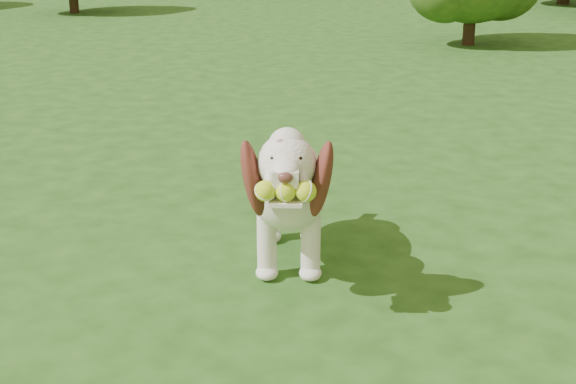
{
  "coord_description": "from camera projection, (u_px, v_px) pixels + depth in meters",
  "views": [
    {
      "loc": [
        0.27,
        -3.12,
        1.62
      ],
      "look_at": [
        0.39,
        0.12,
        0.46
      ],
      "focal_mm": 50.0,
      "sensor_mm": 36.0,
      "label": 1
    }
  ],
  "objects": [
    {
      "name": "dog",
      "position": [
        289.0,
        183.0,
        3.69
      ],
      "size": [
        0.43,
        1.2,
        0.78
      ],
      "rotation": [
        0.0,
        0.0,
        -0.06
      ],
      "color": "silver",
      "rests_on": "ground"
    },
    {
      "name": "ground",
      "position": [
        200.0,
        302.0,
        3.47
      ],
      "size": [
        80.0,
        80.0,
        0.0
      ],
      "primitive_type": "plane",
      "color": "#1D3E11",
      "rests_on": "ground"
    }
  ]
}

